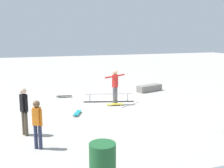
% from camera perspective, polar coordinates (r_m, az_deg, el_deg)
% --- Properties ---
extents(ground_plane, '(60.00, 60.00, 0.00)m').
position_cam_1_polar(ground_plane, '(13.24, 2.01, -4.20)').
color(ground_plane, '#ADA89E').
extents(grind_rail, '(2.49, 0.93, 0.44)m').
position_cam_1_polar(grind_rail, '(13.57, -0.69, -3.00)').
color(grind_rail, black).
rests_on(grind_rail, ground_plane).
extents(skate_ledge, '(1.68, 0.94, 0.38)m').
position_cam_1_polar(skate_ledge, '(16.22, 7.92, -0.86)').
color(skate_ledge, gray).
rests_on(skate_ledge, ground_plane).
extents(skater_main, '(1.22, 0.75, 1.70)m').
position_cam_1_polar(skater_main, '(12.89, 0.66, -0.10)').
color(skater_main, slate).
rests_on(skater_main, ground_plane).
extents(skateboard_main, '(0.82, 0.39, 0.09)m').
position_cam_1_polar(skateboard_main, '(12.88, 0.63, -4.27)').
color(skateboard_main, yellow).
rests_on(skateboard_main, ground_plane).
extents(bystander_black_shirt, '(0.26, 0.36, 1.63)m').
position_cam_1_polar(bystander_black_shirt, '(9.43, -18.11, -4.99)').
color(bystander_black_shirt, brown).
rests_on(bystander_black_shirt, ground_plane).
extents(bystander_orange_shirt, '(0.31, 0.25, 1.48)m').
position_cam_1_polar(bystander_orange_shirt, '(8.24, -15.53, -7.72)').
color(bystander_orange_shirt, '#2D3351').
rests_on(bystander_orange_shirt, ground_plane).
extents(loose_skateboard_black, '(0.82, 0.38, 0.09)m').
position_cam_1_polar(loose_skateboard_black, '(14.75, -10.09, -2.53)').
color(loose_skateboard_black, black).
rests_on(loose_skateboard_black, ground_plane).
extents(loose_skateboard_teal, '(0.52, 0.81, 0.09)m').
position_cam_1_polar(loose_skateboard_teal, '(11.58, -7.33, -6.06)').
color(loose_skateboard_teal, teal).
rests_on(loose_skateboard_teal, ground_plane).
extents(trash_bin, '(0.61, 0.61, 0.95)m').
position_cam_1_polar(trash_bin, '(6.36, -2.01, -16.42)').
color(trash_bin, '#1E592D').
rests_on(trash_bin, ground_plane).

